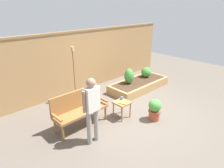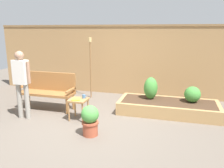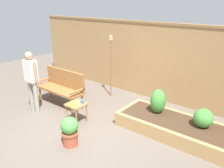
% 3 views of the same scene
% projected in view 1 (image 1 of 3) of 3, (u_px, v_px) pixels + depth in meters
% --- Properties ---
extents(ground_plane, '(14.00, 14.00, 0.00)m').
position_uv_depth(ground_plane, '(136.00, 115.00, 5.69)').
color(ground_plane, '#60564C').
extents(fence_back, '(8.40, 0.14, 2.16)m').
position_uv_depth(fence_back, '(81.00, 61.00, 7.03)').
color(fence_back, '#A37A4C').
rests_on(fence_back, ground_plane).
extents(garden_bench, '(1.44, 0.48, 0.94)m').
position_uv_depth(garden_bench, '(79.00, 106.00, 5.03)').
color(garden_bench, '#936033').
rests_on(garden_bench, ground_plane).
extents(side_table, '(0.40, 0.40, 0.48)m').
position_uv_depth(side_table, '(122.00, 105.00, 5.43)').
color(side_table, '#9E7042').
rests_on(side_table, ground_plane).
extents(cup_on_table, '(0.11, 0.07, 0.08)m').
position_uv_depth(cup_on_table, '(122.00, 98.00, 5.52)').
color(cup_on_table, teal).
rests_on(cup_on_table, side_table).
extents(book_on_table, '(0.24, 0.24, 0.03)m').
position_uv_depth(book_on_table, '(123.00, 102.00, 5.33)').
color(book_on_table, gold).
rests_on(book_on_table, side_table).
extents(potted_boxwood, '(0.34, 0.34, 0.60)m').
position_uv_depth(potted_boxwood, '(155.00, 109.00, 5.35)').
color(potted_boxwood, '#A84C33').
rests_on(potted_boxwood, ground_plane).
extents(raised_planter_bed, '(2.40, 1.00, 0.30)m').
position_uv_depth(raised_planter_bed, '(139.00, 85.00, 7.43)').
color(raised_planter_bed, '#AD8451').
rests_on(raised_planter_bed, ground_plane).
extents(shrub_near_bench, '(0.34, 0.34, 0.56)m').
position_uv_depth(shrub_near_bench, '(129.00, 76.00, 7.05)').
color(shrub_near_bench, brown).
rests_on(shrub_near_bench, raised_planter_bed).
extents(shrub_far_corner, '(0.39, 0.39, 0.39)m').
position_uv_depth(shrub_far_corner, '(146.00, 72.00, 7.73)').
color(shrub_far_corner, brown).
rests_on(shrub_far_corner, raised_planter_bed).
extents(tiki_torch, '(0.10, 0.10, 1.79)m').
position_uv_depth(tiki_torch, '(74.00, 65.00, 6.05)').
color(tiki_torch, brown).
rests_on(tiki_torch, ground_plane).
extents(person_by_bench, '(0.47, 0.20, 1.56)m').
position_uv_depth(person_by_bench, '(92.00, 106.00, 4.25)').
color(person_by_bench, gray).
rests_on(person_by_bench, ground_plane).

